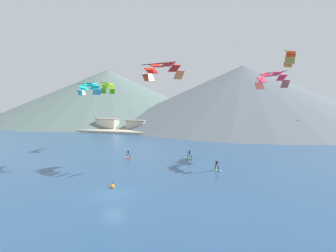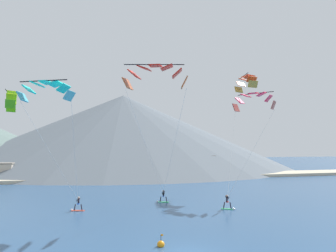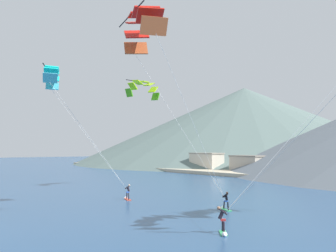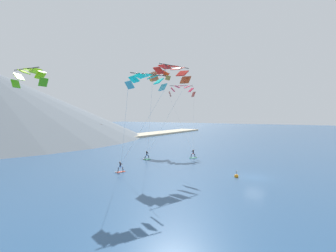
# 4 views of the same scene
# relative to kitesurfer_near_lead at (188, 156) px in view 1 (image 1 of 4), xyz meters

# --- Properties ---
(ground_plane) EXTENTS (400.00, 400.00, 0.00)m
(ground_plane) POSITION_rel_kitesurfer_near_lead_xyz_m (-3.66, -21.13, -0.46)
(ground_plane) COLOR navy
(kitesurfer_near_lead) EXTENTS (1.76, 1.03, 1.68)m
(kitesurfer_near_lead) POSITION_rel_kitesurfer_near_lead_xyz_m (0.00, 0.00, 0.00)
(kitesurfer_near_lead) COLOR #33B266
(kitesurfer_near_lead) RESTS_ON ground
(kitesurfer_near_trail) EXTENTS (1.77, 0.95, 1.68)m
(kitesurfer_near_trail) POSITION_rel_kitesurfer_near_lead_xyz_m (-11.04, -3.11, 0.01)
(kitesurfer_near_trail) COLOR #E54C33
(kitesurfer_near_trail) RESTS_ON ground
(kitesurfer_mid_center) EXTENTS (1.57, 1.45, 1.80)m
(kitesurfer_mid_center) POSITION_rel_kitesurfer_near_lead_xyz_m (6.36, -7.12, 0.11)
(kitesurfer_mid_center) COLOR #33B266
(kitesurfer_mid_center) RESTS_ON ground
(parafoil_kite_near_lead) EXTENTS (7.56, 9.06, 15.57)m
(parafoil_kite_near_lead) POSITION_rel_kitesurfer_near_lead_xyz_m (-2.60, -7.10, 15.24)
(parafoil_kite_near_lead) COLOR #BC572B
(parafoil_kite_near_trail) EXTENTS (5.82, 8.73, 12.33)m
(parafoil_kite_near_trail) POSITION_rel_kitesurfer_near_lead_xyz_m (-14.01, -10.36, 12.35)
(parafoil_kite_near_trail) COLOR #3EA9BD
(parafoil_kite_mid_center) EXTENTS (10.27, 9.43, 14.08)m
(parafoil_kite_mid_center) POSITION_rel_kitesurfer_near_lead_xyz_m (13.93, -0.31, 13.91)
(parafoil_kite_mid_center) COLOR #AA453A
(parafoil_kite_distant_high_outer) EXTENTS (2.12, 5.74, 2.49)m
(parafoil_kite_distant_high_outer) POSITION_rel_kitesurfer_near_lead_xyz_m (-19.72, 4.93, 13.43)
(parafoil_kite_distant_high_outer) COLOR #47A915
(parafoil_kite_distant_low_drift) EXTENTS (2.18, 6.34, 2.59)m
(parafoil_kite_distant_low_drift) POSITION_rel_kitesurfer_near_lead_xyz_m (17.53, 8.28, 18.51)
(parafoil_kite_distant_low_drift) COLOR #B29338
(race_marker_buoy) EXTENTS (0.56, 0.56, 1.02)m
(race_marker_buoy) POSITION_rel_kitesurfer_near_lead_xyz_m (-5.02, -19.02, -0.30)
(race_marker_buoy) COLOR orange
(race_marker_buoy) RESTS_ON ground
(shoreline_strip) EXTENTS (180.00, 10.00, 0.70)m
(shoreline_strip) POSITION_rel_kitesurfer_near_lead_xyz_m (-3.66, 33.68, -0.11)
(shoreline_strip) COLOR beige
(shoreline_strip) RESTS_ON ground
(shore_building_harbour_front) EXTENTS (6.16, 5.71, 4.80)m
(shore_building_harbour_front) POSITION_rel_kitesurfer_near_lead_xyz_m (-3.54, 36.26, 1.95)
(shore_building_harbour_front) COLOR #A89E8E
(shore_building_harbour_front) RESTS_ON ground
(shore_building_promenade_mid) EXTENTS (7.04, 5.61, 5.25)m
(shore_building_promenade_mid) POSITION_rel_kitesurfer_near_lead_xyz_m (20.10, 38.23, 2.18)
(shore_building_promenade_mid) COLOR beige
(shore_building_promenade_mid) RESTS_ON ground
(shore_building_quay_east) EXTENTS (7.79, 4.20, 4.35)m
(shore_building_quay_east) POSITION_rel_kitesurfer_near_lead_xyz_m (-39.46, 36.72, 1.73)
(shore_building_quay_east) COLOR beige
(shore_building_quay_east) RESTS_ON ground
(shore_building_quay_west) EXTENTS (7.15, 4.26, 3.90)m
(shore_building_quay_west) POSITION_rel_kitesurfer_near_lead_xyz_m (-28.21, 37.84, 1.50)
(shore_building_quay_west) COLOR #B7AD9E
(shore_building_quay_west) RESTS_ON ground
(mountain_peak_west_ridge) EXTENTS (122.26, 122.26, 27.28)m
(mountain_peak_west_ridge) POSITION_rel_kitesurfer_near_lead_xyz_m (5.90, 81.74, 13.18)
(mountain_peak_west_ridge) COLOR slate
(mountain_peak_west_ridge) RESTS_ON ground
(mountain_peak_central_summit) EXTENTS (126.08, 126.08, 28.32)m
(mountain_peak_central_summit) POSITION_rel_kitesurfer_near_lead_xyz_m (-69.23, 86.41, 13.70)
(mountain_peak_central_summit) COLOR slate
(mountain_peak_central_summit) RESTS_ON ground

